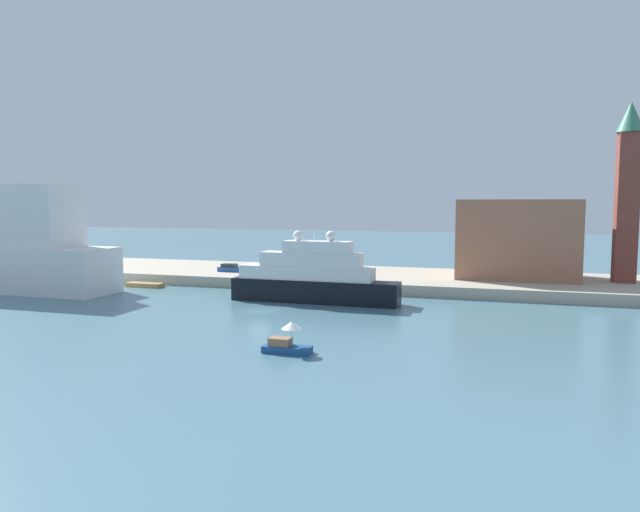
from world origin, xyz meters
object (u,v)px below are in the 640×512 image
object	(u,v)px
large_yacht	(312,278)
small_motorboat	(287,342)
person_figure	(254,271)
work_barge	(145,285)
mooring_bollard	(309,278)
bell_tower	(628,185)
harbor_building	(517,239)
parked_car	(230,268)

from	to	relation	value
large_yacht	small_motorboat	size ratio (longest dim) A/B	5.29
large_yacht	person_figure	xyz separation A→B (m)	(-13.50, 11.54, -0.84)
work_barge	mooring_bollard	xyz separation A→B (m)	(25.63, 3.87, 1.60)
small_motorboat	bell_tower	distance (m)	58.93
small_motorboat	harbor_building	xyz separation A→B (m)	(19.65, 46.78, 6.56)
parked_car	mooring_bollard	xyz separation A→B (m)	(16.01, -6.27, -0.24)
bell_tower	small_motorboat	bearing A→B (deg)	-126.89
harbor_building	mooring_bollard	xyz separation A→B (m)	(-29.11, -12.63, -5.61)
work_barge	bell_tower	world-z (taller)	bell_tower
harbor_building	bell_tower	world-z (taller)	bell_tower
person_figure	bell_tower	bearing A→B (deg)	9.57
large_yacht	person_figure	distance (m)	17.78
harbor_building	parked_car	bearing A→B (deg)	-171.98
work_barge	parked_car	xyz separation A→B (m)	(9.62, 10.14, 1.84)
harbor_building	mooring_bollard	bearing A→B (deg)	-156.55
large_yacht	small_motorboat	bearing A→B (deg)	-76.60
large_yacht	bell_tower	xyz separation A→B (m)	(40.26, 20.61, 12.26)
bell_tower	work_barge	bearing A→B (deg)	-167.48
work_barge	bell_tower	size ratio (longest dim) A/B	0.23
large_yacht	small_motorboat	world-z (taller)	large_yacht
work_barge	harbor_building	size ratio (longest dim) A/B	0.34
small_motorboat	parked_car	size ratio (longest dim) A/B	1.05
work_barge	large_yacht	bearing A→B (deg)	-10.14
large_yacht	mooring_bollard	world-z (taller)	large_yacht
bell_tower	parked_car	size ratio (longest dim) A/B	6.36
bell_tower	mooring_bollard	size ratio (longest dim) A/B	39.12
large_yacht	small_motorboat	distance (m)	25.88
large_yacht	parked_car	world-z (taller)	large_yacht
work_barge	parked_car	size ratio (longest dim) A/B	1.48
harbor_building	person_figure	distance (m)	40.75
person_figure	large_yacht	bearing A→B (deg)	-40.52
work_barge	harbor_building	xyz separation A→B (m)	(54.74, 16.50, 7.21)
mooring_bollard	bell_tower	bearing A→B (deg)	14.77
small_motorboat	mooring_bollard	distance (m)	35.45
small_motorboat	bell_tower	world-z (taller)	bell_tower
harbor_building	parked_car	world-z (taller)	harbor_building
harbor_building	bell_tower	size ratio (longest dim) A/B	0.68
work_barge	parked_car	distance (m)	14.10
harbor_building	bell_tower	distance (m)	16.69
small_motorboat	mooring_bollard	size ratio (longest dim) A/B	6.45
work_barge	mooring_bollard	distance (m)	25.97
large_yacht	bell_tower	bearing A→B (deg)	27.11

